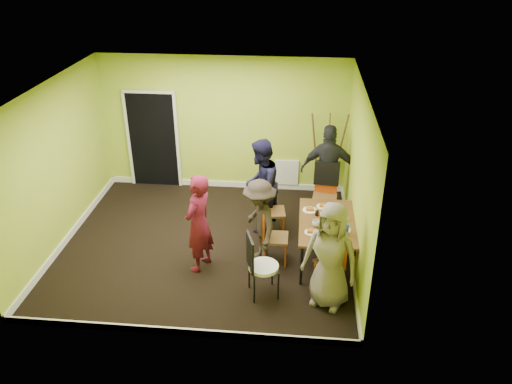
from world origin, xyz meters
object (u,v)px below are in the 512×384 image
chair_left_near (271,233)px  chair_back_end (326,180)px  dining_table (327,224)px  person_back_end (328,170)px  thermos (322,217)px  person_standing (199,223)px  orange_bottle (321,212)px  easel (327,156)px  blue_bottle (347,230)px  chair_left_far (269,207)px  person_left_near (259,222)px  chair_front_end (332,263)px  person_front_end (331,256)px  person_left_far (261,186)px  chair_bentwood (259,263)px

chair_left_near → chair_back_end: size_ratio=0.86×
dining_table → person_back_end: (0.07, 1.64, 0.20)m
thermos → person_standing: size_ratio=0.13×
chair_back_end → orange_bottle: bearing=90.2°
easel → blue_bottle: (0.22, -2.68, -0.05)m
chair_left_far → person_left_near: (-0.09, -0.81, 0.18)m
chair_front_end → person_back_end: person_back_end is taller
blue_bottle → chair_back_end: bearing=97.9°
chair_back_end → person_back_end: (0.04, 0.21, 0.10)m
chair_left_far → person_front_end: person_front_end is taller
chair_left_near → person_front_end: person_front_end is taller
dining_table → easel: (0.06, 2.30, 0.21)m
blue_bottle → person_back_end: 2.03m
chair_left_far → blue_bottle: chair_left_far is taller
chair_left_near → thermos: size_ratio=4.52×
chair_left_far → person_left_far: bearing=-150.4°
easel → person_back_end: bearing=-89.5°
chair_left_near → person_back_end: (0.97, 1.74, 0.35)m
dining_table → chair_front_end: size_ratio=1.63×
orange_bottle → easel: bearing=85.7°
chair_front_end → person_left_near: bearing=125.4°
chair_left_near → person_front_end: (0.91, -0.97, 0.29)m
orange_bottle → person_back_end: (0.16, 1.41, 0.10)m
chair_back_end → easel: (0.03, 0.87, 0.11)m
person_back_end → easel: bearing=-87.8°
thermos → orange_bottle: bearing=90.5°
chair_back_end → orange_bottle: (-0.12, -1.21, -0.00)m
dining_table → chair_back_end: bearing=89.0°
person_back_end → dining_table: bearing=89.4°
thermos → person_front_end: 1.02m
blue_bottle → person_back_end: person_back_end is taller
person_back_end → person_standing: bearing=45.8°
chair_bentwood → person_back_end: bearing=139.6°
chair_left_far → chair_bentwood: size_ratio=0.95×
chair_front_end → person_left_near: person_left_near is taller
person_standing → person_back_end: 2.91m
easel → thermos: easel is taller
chair_back_end → chair_front_end: chair_back_end is taller
orange_bottle → chair_front_end: bearing=-81.5°
chair_left_near → chair_back_end: (0.93, 1.54, 0.25)m
chair_left_far → person_front_end: bearing=22.2°
person_standing → person_left_far: person_left_far is taller
blue_bottle → chair_bentwood: bearing=-154.9°
chair_left_near → easel: easel is taller
chair_front_end → person_back_end: (0.01, 2.44, 0.38)m
person_left_near → person_back_end: person_back_end is taller
person_standing → person_left_far: 1.58m
chair_bentwood → easel: 3.48m
chair_back_end → blue_bottle: (0.25, -1.81, 0.06)m
chair_left_near → easel: bearing=157.7°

